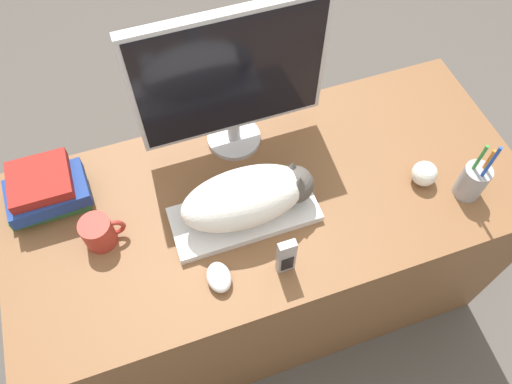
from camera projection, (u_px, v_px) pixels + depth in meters
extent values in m
plane|color=#4C4742|center=(295.00, 367.00, 1.82)|extent=(12.00, 12.00, 0.00)
cube|color=brown|center=(267.00, 250.00, 1.68)|extent=(1.45, 0.64, 0.71)
cube|color=silver|center=(244.00, 215.00, 1.33)|extent=(0.39, 0.16, 0.02)
ellipsoid|color=white|center=(244.00, 198.00, 1.26)|extent=(0.33, 0.16, 0.15)
sphere|color=#4C4742|center=(295.00, 184.00, 1.29)|extent=(0.10, 0.10, 0.10)
cone|color=#4C4742|center=(300.00, 182.00, 1.24)|extent=(0.03, 0.03, 0.04)
cone|color=#4C4742|center=(293.00, 167.00, 1.26)|extent=(0.03, 0.03, 0.04)
cylinder|color=#B7B7BC|center=(234.00, 138.00, 1.48)|extent=(0.16, 0.16, 0.02)
cylinder|color=#B7B7BC|center=(234.00, 129.00, 1.44)|extent=(0.04, 0.04, 0.07)
cube|color=#B7B7BC|center=(230.00, 75.00, 1.26)|extent=(0.51, 0.03, 0.38)
cube|color=black|center=(231.00, 77.00, 1.26)|extent=(0.49, 0.01, 0.36)
ellipsoid|color=silver|center=(219.00, 277.00, 1.23)|extent=(0.06, 0.08, 0.04)
cylinder|color=#9E2D23|center=(98.00, 233.00, 1.27)|extent=(0.08, 0.08, 0.09)
torus|color=#9E2D23|center=(114.00, 228.00, 1.28)|extent=(0.06, 0.01, 0.06)
cylinder|color=#939399|center=(472.00, 181.00, 1.34)|extent=(0.07, 0.07, 0.11)
cylinder|color=orange|center=(484.00, 166.00, 1.30)|extent=(0.01, 0.01, 0.13)
cylinder|color=#338C38|center=(476.00, 165.00, 1.29)|extent=(0.01, 0.01, 0.16)
cylinder|color=#1E47B2|center=(486.00, 169.00, 1.26)|extent=(0.01, 0.01, 0.18)
sphere|color=silver|center=(424.00, 174.00, 1.38)|extent=(0.07, 0.07, 0.07)
cube|color=#99999E|center=(286.00, 256.00, 1.21)|extent=(0.04, 0.02, 0.13)
cube|color=black|center=(287.00, 264.00, 1.22)|extent=(0.03, 0.00, 0.06)
cube|color=#2D6B38|center=(49.00, 198.00, 1.36)|extent=(0.21, 0.13, 0.04)
cube|color=navy|center=(48.00, 193.00, 1.32)|extent=(0.21, 0.15, 0.04)
cube|color=maroon|center=(39.00, 180.00, 1.29)|extent=(0.16, 0.15, 0.03)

